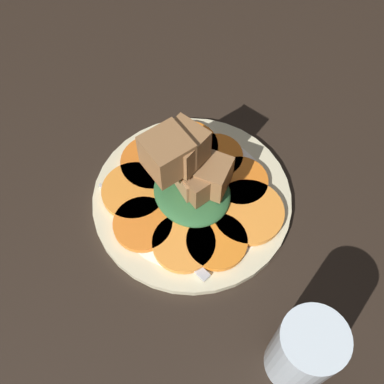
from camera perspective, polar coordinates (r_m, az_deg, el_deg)
name	(u,v)px	position (r cm, az deg, el deg)	size (l,w,h in cm)	color
table_slab	(192,204)	(62.36, 0.00, -1.43)	(120.00, 120.00, 2.00)	black
plate	(192,198)	(61.03, 0.00, -0.75)	(25.11, 25.11, 1.05)	beige
carrot_slice_0	(184,243)	(57.17, -0.97, -6.05)	(7.55, 7.55, 0.82)	orange
carrot_slice_1	(217,241)	(57.31, 2.96, -5.87)	(7.31, 7.31, 0.82)	orange
carrot_slice_2	(248,212)	(59.37, 6.66, -2.36)	(8.89, 8.89, 0.82)	orange
carrot_slice_3	(240,181)	(61.45, 5.72, 1.26)	(7.14, 7.14, 0.82)	orange
carrot_slice_4	(217,156)	(63.32, 2.92, 4.24)	(6.90, 6.90, 0.82)	orange
carrot_slice_5	(187,147)	(64.11, -0.61, 5.36)	(8.31, 8.31, 0.82)	orange
carrot_slice_6	(153,162)	(62.91, -4.65, 3.51)	(8.46, 8.46, 0.82)	orange
carrot_slice_7	(134,191)	(60.86, -6.87, 0.13)	(8.21, 8.21, 0.82)	orange
carrot_slice_8	(145,227)	(58.33, -5.61, -4.13)	(7.24, 7.24, 0.82)	orange
center_pile	(190,174)	(56.64, -0.21, 2.12)	(10.25, 9.66, 11.53)	#2D6033
fork	(151,224)	(58.67, -4.87, -3.80)	(18.44, 4.64, 0.40)	#B2B2B7
water_glass	(304,351)	(50.46, 13.12, -17.93)	(6.42, 6.42, 10.89)	silver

